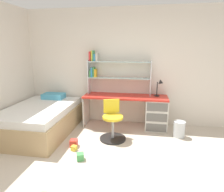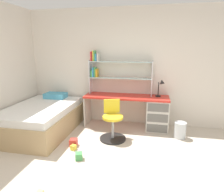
{
  "view_description": "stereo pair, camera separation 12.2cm",
  "coord_description": "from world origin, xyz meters",
  "px_view_note": "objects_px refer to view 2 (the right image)",
  "views": [
    {
      "loc": [
        0.34,
        -2.01,
        1.77
      ],
      "look_at": [
        -0.26,
        1.51,
        0.89
      ],
      "focal_mm": 31.27,
      "sensor_mm": 36.0,
      "label": 1
    },
    {
      "loc": [
        0.46,
        -1.99,
        1.77
      ],
      "look_at": [
        -0.26,
        1.51,
        0.89
      ],
      "focal_mm": 31.27,
      "sensor_mm": 36.0,
      "label": 2
    }
  ],
  "objects_px": {
    "toy_block_red_3": "(73,142)",
    "toy_block_yellow_2": "(73,147)",
    "bookshelf_hutch": "(112,70)",
    "waste_bin": "(180,130)",
    "desk_lamp": "(162,85)",
    "toy_block_green_0": "(79,156)",
    "swivel_chair": "(113,124)",
    "bed_platform": "(42,119)",
    "desk": "(148,111)"
  },
  "relations": [
    {
      "from": "bookshelf_hutch",
      "to": "waste_bin",
      "type": "distance_m",
      "value": 1.95
    },
    {
      "from": "desk",
      "to": "bed_platform",
      "type": "xyz_separation_m",
      "value": [
        -2.23,
        -0.64,
        -0.12
      ]
    },
    {
      "from": "swivel_chair",
      "to": "toy_block_yellow_2",
      "type": "xyz_separation_m",
      "value": [
        -0.6,
        -0.58,
        -0.26
      ]
    },
    {
      "from": "desk_lamp",
      "to": "waste_bin",
      "type": "bearing_deg",
      "value": -47.77
    },
    {
      "from": "desk_lamp",
      "to": "toy_block_yellow_2",
      "type": "xyz_separation_m",
      "value": [
        -1.53,
        -1.32,
        -0.94
      ]
    },
    {
      "from": "bed_platform",
      "to": "toy_block_yellow_2",
      "type": "bearing_deg",
      "value": -32.56
    },
    {
      "from": "desk",
      "to": "toy_block_green_0",
      "type": "distance_m",
      "value": 1.89
    },
    {
      "from": "bed_platform",
      "to": "toy_block_red_3",
      "type": "distance_m",
      "value": 1.05
    },
    {
      "from": "waste_bin",
      "to": "toy_block_green_0",
      "type": "xyz_separation_m",
      "value": [
        -1.71,
        -1.16,
        -0.11
      ]
    },
    {
      "from": "bed_platform",
      "to": "toy_block_green_0",
      "type": "height_order",
      "value": "bed_platform"
    },
    {
      "from": "desk",
      "to": "desk_lamp",
      "type": "xyz_separation_m",
      "value": [
        0.26,
        0.07,
        0.57
      ]
    },
    {
      "from": "toy_block_yellow_2",
      "to": "toy_block_red_3",
      "type": "relative_size",
      "value": 0.67
    },
    {
      "from": "desk_lamp",
      "to": "toy_block_yellow_2",
      "type": "distance_m",
      "value": 2.23
    },
    {
      "from": "desk_lamp",
      "to": "toy_block_green_0",
      "type": "height_order",
      "value": "desk_lamp"
    },
    {
      "from": "desk",
      "to": "toy_block_green_0",
      "type": "height_order",
      "value": "desk"
    },
    {
      "from": "bookshelf_hutch",
      "to": "bed_platform",
      "type": "bearing_deg",
      "value": -149.94
    },
    {
      "from": "swivel_chair",
      "to": "waste_bin",
      "type": "relative_size",
      "value": 2.37
    },
    {
      "from": "toy_block_red_3",
      "to": "toy_block_yellow_2",
      "type": "bearing_deg",
      "value": -68.14
    },
    {
      "from": "bookshelf_hutch",
      "to": "bed_platform",
      "type": "distance_m",
      "value": 1.87
    },
    {
      "from": "waste_bin",
      "to": "toy_block_red_3",
      "type": "xyz_separation_m",
      "value": [
        -1.98,
        -0.75,
        -0.1
      ]
    },
    {
      "from": "desk_lamp",
      "to": "swivel_chair",
      "type": "distance_m",
      "value": 1.37
    },
    {
      "from": "desk",
      "to": "desk_lamp",
      "type": "distance_m",
      "value": 0.63
    },
    {
      "from": "bookshelf_hutch",
      "to": "toy_block_green_0",
      "type": "height_order",
      "value": "bookshelf_hutch"
    },
    {
      "from": "swivel_chair",
      "to": "toy_block_red_3",
      "type": "distance_m",
      "value": 0.82
    },
    {
      "from": "toy_block_green_0",
      "to": "toy_block_yellow_2",
      "type": "relative_size",
      "value": 1.32
    },
    {
      "from": "desk_lamp",
      "to": "toy_block_red_3",
      "type": "height_order",
      "value": "desk_lamp"
    },
    {
      "from": "desk",
      "to": "waste_bin",
      "type": "bearing_deg",
      "value": -29.39
    },
    {
      "from": "bed_platform",
      "to": "waste_bin",
      "type": "relative_size",
      "value": 5.64
    },
    {
      "from": "swivel_chair",
      "to": "bed_platform",
      "type": "bearing_deg",
      "value": 178.61
    },
    {
      "from": "bed_platform",
      "to": "toy_block_yellow_2",
      "type": "xyz_separation_m",
      "value": [
        0.96,
        -0.61,
        -0.25
      ]
    },
    {
      "from": "waste_bin",
      "to": "desk_lamp",
      "type": "bearing_deg",
      "value": 132.23
    },
    {
      "from": "toy_block_yellow_2",
      "to": "waste_bin",
      "type": "bearing_deg",
      "value": 24.78
    },
    {
      "from": "desk",
      "to": "toy_block_red_3",
      "type": "xyz_separation_m",
      "value": [
        -1.32,
        -1.11,
        -0.35
      ]
    },
    {
      "from": "bed_platform",
      "to": "waste_bin",
      "type": "bearing_deg",
      "value": 5.41
    },
    {
      "from": "toy_block_green_0",
      "to": "toy_block_red_3",
      "type": "xyz_separation_m",
      "value": [
        -0.27,
        0.42,
        0.01
      ]
    },
    {
      "from": "desk_lamp",
      "to": "waste_bin",
      "type": "xyz_separation_m",
      "value": [
        0.39,
        -0.43,
        -0.82
      ]
    },
    {
      "from": "desk_lamp",
      "to": "toy_block_yellow_2",
      "type": "height_order",
      "value": "desk_lamp"
    },
    {
      "from": "bookshelf_hutch",
      "to": "desk_lamp",
      "type": "bearing_deg",
      "value": -4.54
    },
    {
      "from": "swivel_chair",
      "to": "waste_bin",
      "type": "xyz_separation_m",
      "value": [
        1.32,
        0.31,
        -0.14
      ]
    },
    {
      "from": "toy_block_red_3",
      "to": "toy_block_green_0",
      "type": "bearing_deg",
      "value": -57.48
    },
    {
      "from": "bookshelf_hutch",
      "to": "swivel_chair",
      "type": "height_order",
      "value": "bookshelf_hutch"
    },
    {
      "from": "desk_lamp",
      "to": "toy_block_green_0",
      "type": "bearing_deg",
      "value": -129.56
    },
    {
      "from": "swivel_chair",
      "to": "toy_block_green_0",
      "type": "height_order",
      "value": "swivel_chair"
    },
    {
      "from": "desk",
      "to": "bed_platform",
      "type": "bearing_deg",
      "value": -163.95
    },
    {
      "from": "swivel_chair",
      "to": "bed_platform",
      "type": "xyz_separation_m",
      "value": [
        -1.56,
        0.04,
        -0.01
      ]
    },
    {
      "from": "bed_platform",
      "to": "waste_bin",
      "type": "xyz_separation_m",
      "value": [
        2.88,
        0.27,
        -0.13
      ]
    },
    {
      "from": "toy_block_green_0",
      "to": "toy_block_yellow_2",
      "type": "bearing_deg",
      "value": 127.21
    },
    {
      "from": "bookshelf_hutch",
      "to": "desk",
      "type": "bearing_deg",
      "value": -10.27
    },
    {
      "from": "toy_block_green_0",
      "to": "bed_platform",
      "type": "bearing_deg",
      "value": 142.78
    },
    {
      "from": "swivel_chair",
      "to": "bed_platform",
      "type": "distance_m",
      "value": 1.56
    }
  ]
}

